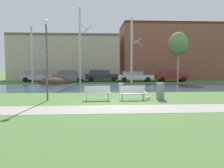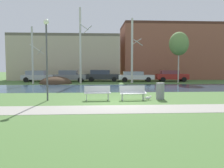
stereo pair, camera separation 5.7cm
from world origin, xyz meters
The scene contains 20 objects.
ground_plane centered at (0.00, 10.00, 0.00)m, with size 120.00×120.00×0.00m, color #476B33.
paved_path_strip centered at (0.00, -2.06, 0.01)m, with size 60.00×2.28×0.01m, color gray.
river_band centered at (0.00, 9.31, 0.00)m, with size 80.00×8.01×0.01m, color #284256.
soil_mound centered at (-5.96, 15.10, 0.00)m, with size 3.80×3.54×1.74m, color #423021.
bench_left centered at (-1.09, 1.11, 0.47)m, with size 1.62×0.63×0.87m.
bench_right centered at (1.08, 1.11, 0.47)m, with size 1.62×0.63×0.87m.
trash_bin centered at (2.84, 1.27, 0.53)m, with size 0.54×0.54×1.03m.
seagull centered at (2.04, 1.00, 0.13)m, with size 0.44×0.16×0.26m.
streetlamp centered at (-4.10, 1.14, 3.28)m, with size 0.32×0.32×4.85m.
birch_far_left centered at (-8.41, 14.62, 3.31)m, with size 1.45×2.55×6.54m.
birch_left centered at (-3.03, 15.44, 4.56)m, with size 1.54×2.38×8.94m.
birch_center_left centered at (3.17, 15.55, 3.95)m, with size 1.42×2.40×7.79m.
birch_center centered at (8.90, 15.55, 4.78)m, with size 2.37×2.37×6.22m.
parked_van_nearest_silver centered at (-8.80, 18.53, 0.78)m, with size 4.30×2.32×1.48m.
parked_sedan_second_grey centered at (-4.63, 18.43, 0.79)m, with size 4.19×2.15×1.51m.
parked_hatch_third_dark centered at (-0.39, 19.07, 0.81)m, with size 4.70×2.34×1.53m.
parked_wagon_fourth_white centered at (3.97, 18.14, 0.73)m, with size 4.75×2.17×1.36m.
parked_suv_fifth_red centered at (8.89, 18.25, 0.79)m, with size 4.27×2.20×1.50m.
building_beige_block centered at (-5.84, 25.68, 3.37)m, with size 16.09×8.94×6.73m.
building_brick_low centered at (12.05, 25.78, 4.35)m, with size 18.00×8.09×8.70m.
Camera 2 is at (-1.12, -13.53, 2.09)m, focal length 38.64 mm.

